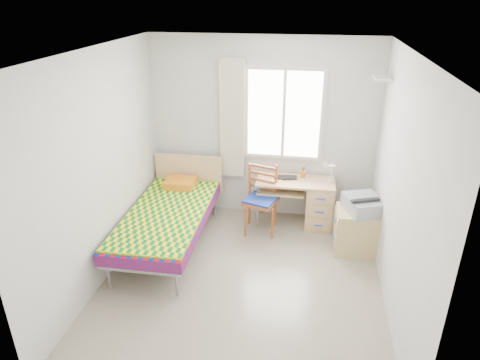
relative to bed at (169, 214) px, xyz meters
name	(u,v)px	position (x,y,z in m)	size (l,w,h in m)	color
floor	(242,280)	(1.07, -0.63, -0.44)	(3.50, 3.50, 0.00)	#BCAD93
ceiling	(242,52)	(1.07, -0.63, 2.16)	(3.50, 3.50, 0.00)	white
wall_back	(262,130)	(1.07, 1.12, 0.86)	(3.20, 3.20, 0.00)	silver
wall_left	(100,170)	(-0.53, -0.63, 0.86)	(3.50, 3.50, 0.00)	silver
wall_right	(400,191)	(2.67, -0.63, 0.86)	(3.50, 3.50, 0.00)	silver
window	(284,114)	(1.37, 1.09, 1.11)	(1.10, 0.04, 1.30)	white
curtain	(232,120)	(0.65, 1.05, 1.01)	(0.35, 0.05, 1.70)	beige
floating_shelf	(382,78)	(2.56, 0.77, 1.71)	(0.20, 0.32, 0.03)	white
bed	(169,214)	(0.00, 0.00, 0.00)	(1.00, 2.12, 0.91)	#96989E
desk	(315,202)	(1.87, 0.83, -0.07)	(1.09, 0.50, 0.68)	#E2A776
chair	(262,195)	(1.14, 0.58, 0.09)	(0.52, 0.52, 0.95)	#9A451D
cabinet	(356,230)	(2.41, 0.27, -0.16)	(0.55, 0.49, 0.57)	tan
printer	(364,204)	(2.46, 0.26, 0.23)	(0.55, 0.59, 0.20)	#9FA3A7
laptop	(286,179)	(1.45, 0.84, 0.25)	(0.32, 0.21, 0.03)	black
pen_cup	(303,174)	(1.68, 0.97, 0.28)	(0.07, 0.07, 0.09)	orange
task_lamp	(328,170)	(2.01, 0.75, 0.46)	(0.21, 0.31, 0.36)	white
book	(281,185)	(1.39, 0.83, 0.15)	(0.16, 0.21, 0.02)	gray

